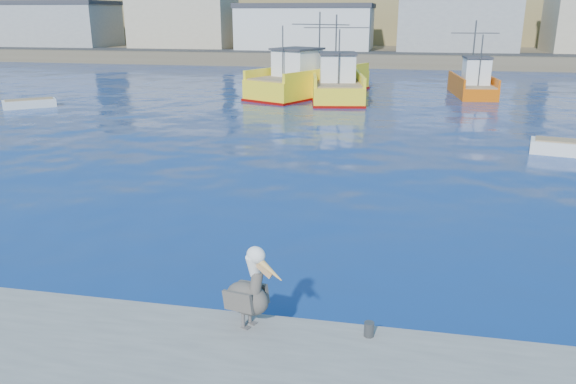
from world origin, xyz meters
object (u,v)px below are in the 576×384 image
at_px(trawler_yellow_b, 336,85).
at_px(skiff_left, 30,104).
at_px(skiff_mid, 574,149).
at_px(boat_orange, 473,84).
at_px(trawler_yellow_a, 308,81).
at_px(pelican, 249,292).

relative_size(trawler_yellow_b, skiff_left, 3.27).
height_order(trawler_yellow_b, skiff_mid, trawler_yellow_b).
relative_size(trawler_yellow_b, boat_orange, 1.52).
relative_size(trawler_yellow_a, boat_orange, 1.74).
bearing_deg(trawler_yellow_a, boat_orange, 8.40).
distance_m(skiff_left, pelican, 35.29).
relative_size(trawler_yellow_a, pelican, 7.31).
bearing_deg(boat_orange, skiff_left, -158.73).
height_order(trawler_yellow_a, skiff_left, trawler_yellow_a).
distance_m(trawler_yellow_b, boat_orange, 11.39).
height_order(trawler_yellow_b, skiff_left, trawler_yellow_b).
height_order(skiff_mid, pelican, pelican).
bearing_deg(trawler_yellow_a, skiff_mid, -48.46).
bearing_deg(trawler_yellow_b, pelican, -86.20).
bearing_deg(pelican, trawler_yellow_a, 97.45).
height_order(trawler_yellow_b, boat_orange, trawler_yellow_b).
distance_m(trawler_yellow_a, pelican, 37.13).
bearing_deg(trawler_yellow_b, skiff_mid, -50.85).
bearing_deg(skiff_left, trawler_yellow_a, 29.33).
xyz_separation_m(trawler_yellow_a, boat_orange, (13.33, 1.97, -0.12)).
relative_size(trawler_yellow_a, trawler_yellow_b, 1.15).
relative_size(trawler_yellow_b, pelican, 6.39).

